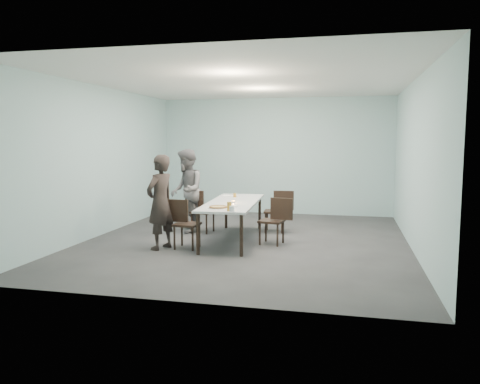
% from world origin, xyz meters
% --- Properties ---
extents(ground, '(7.00, 7.00, 0.00)m').
position_xyz_m(ground, '(0.00, 0.00, 0.00)').
color(ground, '#333335').
rests_on(ground, ground).
extents(room_shell, '(6.02, 7.02, 3.01)m').
position_xyz_m(room_shell, '(0.00, 0.00, 2.03)').
color(room_shell, '#A5CBCF').
rests_on(room_shell, ground).
extents(table, '(1.06, 2.65, 0.75)m').
position_xyz_m(table, '(-0.27, -0.01, 0.69)').
color(table, white).
rests_on(table, ground).
extents(chair_near_left, '(0.62, 0.44, 0.87)m').
position_xyz_m(chair_near_left, '(-0.98, -0.83, 0.50)').
color(chair_near_left, black).
rests_on(chair_near_left, ground).
extents(chair_far_left, '(0.64, 0.48, 0.87)m').
position_xyz_m(chair_far_left, '(-1.15, 0.63, 0.50)').
color(chair_far_left, black).
rests_on(chair_far_left, ground).
extents(chair_near_right, '(0.64, 0.48, 0.87)m').
position_xyz_m(chair_near_right, '(0.59, -0.17, 0.50)').
color(chair_near_right, black).
rests_on(chair_near_right, ground).
extents(chair_far_right, '(0.63, 0.45, 0.87)m').
position_xyz_m(chair_far_right, '(0.46, 1.01, 0.50)').
color(chair_far_right, black).
rests_on(chair_far_right, ground).
extents(diner_near, '(0.58, 0.71, 1.67)m').
position_xyz_m(diner_near, '(-1.34, -0.99, 0.84)').
color(diner_near, black).
rests_on(diner_near, ground).
extents(diner_far, '(0.92, 1.02, 1.74)m').
position_xyz_m(diner_far, '(-1.41, 0.59, 0.87)').
color(diner_far, slate).
rests_on(diner_far, ground).
extents(pizza, '(0.34, 0.34, 0.04)m').
position_xyz_m(pizza, '(-0.30, -0.91, 0.77)').
color(pizza, white).
rests_on(pizza, table).
extents(side_plate, '(0.18, 0.18, 0.01)m').
position_xyz_m(side_plate, '(-0.11, -0.63, 0.76)').
color(side_plate, white).
rests_on(side_plate, table).
extents(beer_glass, '(0.08, 0.08, 0.15)m').
position_xyz_m(beer_glass, '(-0.04, -1.16, 0.82)').
color(beer_glass, gold).
rests_on(beer_glass, table).
extents(water_tumbler, '(0.08, 0.08, 0.09)m').
position_xyz_m(water_tumbler, '(0.02, -1.21, 0.80)').
color(water_tumbler, silver).
rests_on(water_tumbler, table).
extents(tealight, '(0.06, 0.06, 0.05)m').
position_xyz_m(tealight, '(-0.21, -0.19, 0.77)').
color(tealight, silver).
rests_on(tealight, table).
extents(amber_tumbler, '(0.07, 0.07, 0.08)m').
position_xyz_m(amber_tumbler, '(-0.39, 0.68, 0.79)').
color(amber_tumbler, gold).
rests_on(amber_tumbler, table).
extents(menu, '(0.31, 0.24, 0.01)m').
position_xyz_m(menu, '(-0.55, 0.91, 0.75)').
color(menu, silver).
rests_on(menu, table).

